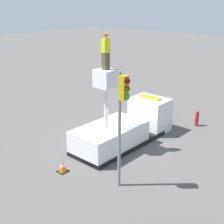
% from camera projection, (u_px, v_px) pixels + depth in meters
% --- Properties ---
extents(ground_plane, '(120.00, 120.00, 0.00)m').
position_uv_depth(ground_plane, '(119.00, 144.00, 17.94)').
color(ground_plane, '#565451').
extents(bucket_truck, '(6.73, 2.36, 4.54)m').
position_uv_depth(bucket_truck, '(125.00, 128.00, 17.97)').
color(bucket_truck, black).
rests_on(bucket_truck, ground).
extents(worker, '(0.40, 0.26, 1.75)m').
position_uv_depth(worker, '(106.00, 52.00, 15.33)').
color(worker, brown).
rests_on(worker, bucket_truck).
extents(traffic_light_pole, '(0.34, 0.57, 5.20)m').
position_uv_depth(traffic_light_pole, '(122.00, 108.00, 12.63)').
color(traffic_light_pole, gray).
rests_on(traffic_light_pole, ground).
extents(fire_hydrant, '(0.48, 0.24, 1.04)m').
position_uv_depth(fire_hydrant, '(197.00, 118.00, 20.41)').
color(fire_hydrant, '#B2231E').
rests_on(fire_hydrant, ground).
extents(traffic_cone_rear, '(0.48, 0.48, 0.56)m').
position_uv_depth(traffic_cone_rear, '(63.00, 167.00, 14.98)').
color(traffic_cone_rear, black).
rests_on(traffic_cone_rear, ground).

